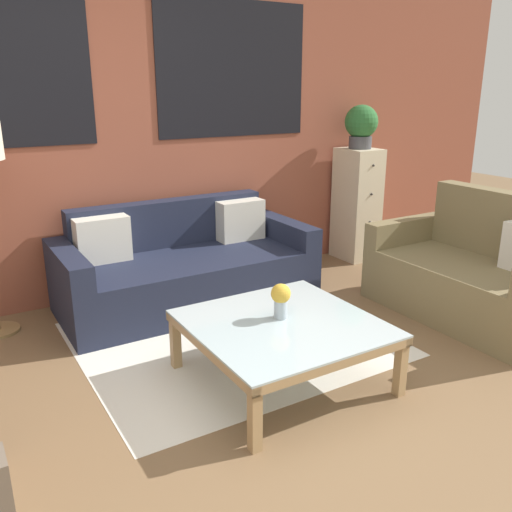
% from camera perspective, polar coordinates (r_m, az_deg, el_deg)
% --- Properties ---
extents(ground_plane, '(16.00, 16.00, 0.00)m').
position_cam_1_polar(ground_plane, '(2.84, 5.00, -18.67)').
color(ground_plane, brown).
extents(wall_back_brick, '(8.40, 0.09, 2.80)m').
position_cam_1_polar(wall_back_brick, '(4.50, -13.56, 13.67)').
color(wall_back_brick, brown).
rests_on(wall_back_brick, ground_plane).
extents(rug, '(1.98, 1.76, 0.00)m').
position_cam_1_polar(rug, '(3.79, -2.64, -8.68)').
color(rug, silver).
rests_on(rug, ground_plane).
extents(couch_dark, '(1.97, 0.88, 0.78)m').
position_cam_1_polar(couch_dark, '(4.35, -7.45, -1.34)').
color(couch_dark, '#1E2338').
rests_on(couch_dark, ground_plane).
extents(settee_vintage, '(0.80, 1.44, 0.92)m').
position_cam_1_polar(settee_vintage, '(4.37, 22.05, -1.97)').
color(settee_vintage, olive).
rests_on(settee_vintage, ground_plane).
extents(coffee_table, '(1.02, 1.02, 0.37)m').
position_cam_1_polar(coffee_table, '(3.16, 2.85, -7.76)').
color(coffee_table, silver).
rests_on(coffee_table, ground_plane).
extents(drawer_cabinet, '(0.33, 0.41, 1.09)m').
position_cam_1_polar(drawer_cabinet, '(5.48, 10.55, 5.36)').
color(drawer_cabinet, beige).
rests_on(drawer_cabinet, ground_plane).
extents(potted_plant, '(0.31, 0.31, 0.41)m').
position_cam_1_polar(potted_plant, '(5.37, 11.01, 13.40)').
color(potted_plant, '#47474C').
rests_on(potted_plant, drawer_cabinet).
extents(flower_vase, '(0.12, 0.12, 0.21)m').
position_cam_1_polar(flower_vase, '(3.14, 2.62, -4.47)').
color(flower_vase, '#ADBCC6').
rests_on(flower_vase, coffee_table).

